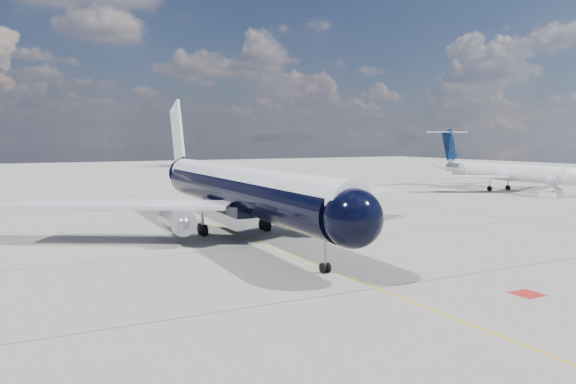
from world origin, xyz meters
TOP-DOWN VIEW (x-y plane):
  - ground at (0.00, 30.00)m, footprint 320.00×320.00m
  - taxiway_centerline at (0.00, 25.00)m, footprint 0.16×160.00m
  - red_marking at (6.80, -10.00)m, footprint 1.60×1.60m
  - main_airliner at (-0.04, 16.85)m, footprint 38.82×47.25m
  - regional_jet at (56.01, 36.98)m, footprint 27.56×31.64m
  - boarding_stair at (53.76, 24.08)m, footprint 2.61×3.13m

SIDE VIEW (x-z plane):
  - ground at x=0.00m, z-range 0.00..0.00m
  - taxiway_centerline at x=0.00m, z-range 0.00..0.01m
  - red_marking at x=6.80m, z-range 0.00..0.01m
  - boarding_stair at x=53.76m, z-range -1.00..2.19m
  - regional_jet at x=56.01m, z-range -1.98..8.74m
  - main_airliner at x=-0.04m, z-range -2.59..11.06m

